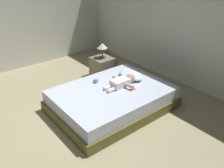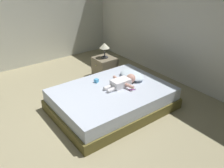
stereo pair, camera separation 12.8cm
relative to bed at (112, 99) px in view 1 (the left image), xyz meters
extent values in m
plane|color=#998E6B|center=(0.11, -1.15, -0.19)|extent=(8.00, 8.00, 0.00)
cube|color=silver|center=(0.11, 1.85, 1.21)|extent=(8.00, 0.12, 2.81)
cube|color=brown|center=(0.00, 0.00, -0.10)|extent=(1.47, 2.03, 0.18)
cube|color=silver|center=(0.00, 0.00, 0.09)|extent=(1.41, 1.94, 0.21)
ellipsoid|color=silver|center=(-0.13, 0.57, 0.25)|extent=(0.54, 0.33, 0.11)
cube|color=white|center=(0.01, 0.18, 0.27)|extent=(0.21, 0.33, 0.13)
sphere|color=tan|center=(0.01, 0.42, 0.29)|extent=(0.17, 0.17, 0.17)
cylinder|color=tan|center=(-0.18, 0.23, 0.27)|extent=(0.18, 0.07, 0.06)
cylinder|color=tan|center=(0.19, 0.23, 0.27)|extent=(0.18, 0.09, 0.06)
cylinder|color=white|center=(-0.05, -0.05, 0.23)|extent=(0.06, 0.16, 0.06)
cylinder|color=white|center=(0.06, -0.05, 0.23)|extent=(0.06, 0.16, 0.06)
cube|color=#AF29A7|center=(0.23, 0.26, 0.21)|extent=(0.07, 0.10, 0.01)
cube|color=white|center=(0.26, 0.31, 0.22)|extent=(0.02, 0.03, 0.01)
cube|color=#776A53|center=(-1.16, 0.67, 0.03)|extent=(0.44, 0.44, 0.46)
sphere|color=tan|center=(-1.16, 0.43, 0.13)|extent=(0.03, 0.03, 0.03)
cylinder|color=#333338|center=(-1.16, 0.67, 0.27)|extent=(0.16, 0.16, 0.02)
cylinder|color=#333338|center=(-1.16, 0.67, 0.38)|extent=(0.02, 0.02, 0.20)
cone|color=beige|center=(-1.16, 0.67, 0.54)|extent=(0.22, 0.22, 0.12)
cube|color=#4EA9DE|center=(-0.38, -0.07, 0.23)|extent=(0.09, 0.09, 0.07)
camera|label=1|loc=(2.75, -2.23, 2.16)|focal=37.71mm
camera|label=2|loc=(2.83, -2.13, 2.16)|focal=37.71mm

